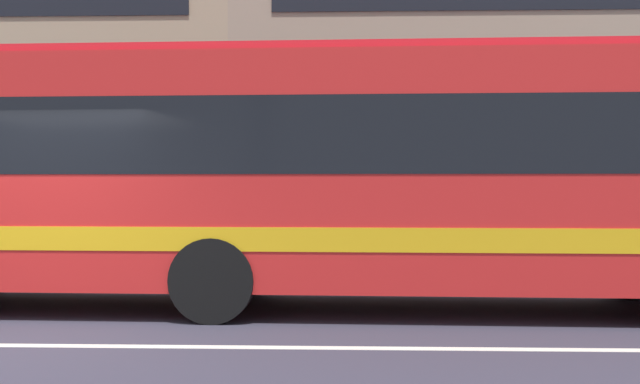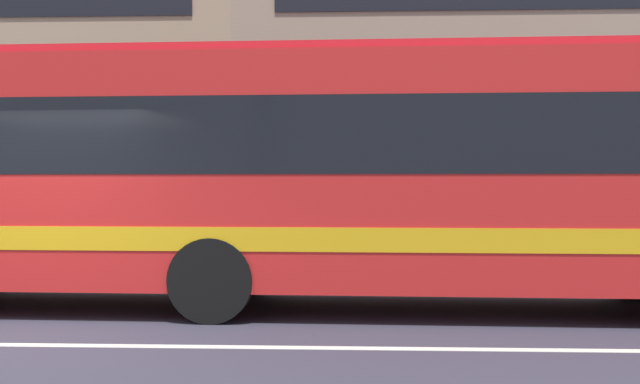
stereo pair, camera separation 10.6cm
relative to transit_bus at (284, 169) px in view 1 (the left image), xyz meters
name	(u,v)px [view 1 (the left image)]	position (x,y,z in m)	size (l,w,h in m)	color
transit_bus	(284,169)	(0.00, 0.00, 0.00)	(11.67, 2.87, 3.31)	red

